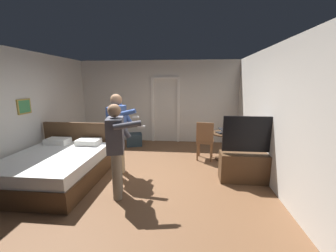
% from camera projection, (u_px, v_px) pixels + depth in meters
% --- Properties ---
extents(ground_plane, '(6.21, 6.21, 0.00)m').
position_uv_depth(ground_plane, '(140.00, 177.00, 4.46)').
color(ground_plane, brown).
extents(wall_back, '(5.36, 0.12, 2.64)m').
position_uv_depth(wall_back, '(159.00, 102.00, 7.01)').
color(wall_back, beige).
rests_on(wall_back, ground_plane).
extents(wall_left, '(0.15, 5.89, 2.64)m').
position_uv_depth(wall_left, '(16.00, 113.00, 4.44)').
color(wall_left, beige).
rests_on(wall_left, ground_plane).
extents(wall_right, '(0.12, 5.89, 2.64)m').
position_uv_depth(wall_right, '(276.00, 117.00, 3.95)').
color(wall_right, beige).
rests_on(wall_right, ground_plane).
extents(doorway_frame, '(0.93, 0.08, 2.13)m').
position_uv_depth(doorway_frame, '(166.00, 105.00, 6.93)').
color(doorway_frame, white).
rests_on(doorway_frame, ground_plane).
extents(bed, '(1.68, 2.06, 1.02)m').
position_uv_depth(bed, '(57.00, 166.00, 4.27)').
color(bed, '#4C331E').
rests_on(bed, ground_plane).
extents(tv_flatscreen, '(1.24, 0.40, 1.32)m').
position_uv_depth(tv_flatscreen, '(252.00, 163.00, 4.20)').
color(tv_flatscreen, '#4C331E').
rests_on(tv_flatscreen, ground_plane).
extents(side_table, '(0.65, 0.65, 0.70)m').
position_uv_depth(side_table, '(224.00, 142.00, 5.39)').
color(side_table, '#4C331E').
rests_on(side_table, ground_plane).
extents(laptop, '(0.42, 0.43, 0.15)m').
position_uv_depth(laptop, '(224.00, 131.00, 5.30)').
color(laptop, black).
rests_on(laptop, side_table).
extents(bottle_on_table, '(0.06, 0.06, 0.26)m').
position_uv_depth(bottle_on_table, '(231.00, 129.00, 5.23)').
color(bottle_on_table, '#37531F').
rests_on(bottle_on_table, side_table).
extents(wooden_chair, '(0.49, 0.49, 0.99)m').
position_uv_depth(wooden_chair, '(205.00, 139.00, 5.34)').
color(wooden_chair, brown).
rests_on(wooden_chair, ground_plane).
extents(person_blue_shirt, '(0.72, 0.62, 1.61)m').
position_uv_depth(person_blue_shirt, '(116.00, 144.00, 3.56)').
color(person_blue_shirt, gray).
rests_on(person_blue_shirt, ground_plane).
extents(person_striped_shirt, '(0.67, 0.63, 1.73)m').
position_uv_depth(person_striped_shirt, '(118.00, 129.00, 4.37)').
color(person_striped_shirt, tan).
rests_on(person_striped_shirt, ground_plane).
extents(suitcase_dark, '(0.56, 0.50, 0.39)m').
position_uv_depth(suitcase_dark, '(134.00, 140.00, 6.64)').
color(suitcase_dark, '#1E2D38').
rests_on(suitcase_dark, ground_plane).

